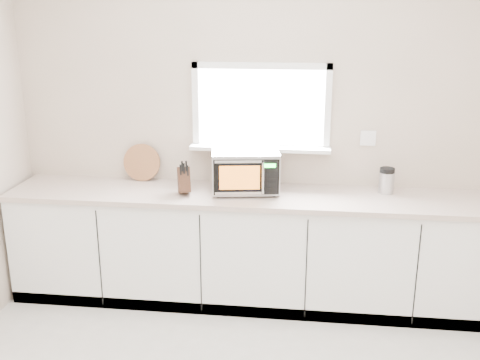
# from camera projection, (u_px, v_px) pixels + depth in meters

# --- Properties ---
(back_wall) EXTENTS (4.00, 0.17, 2.70)m
(back_wall) POSITION_uv_depth(u_px,v_px,m) (261.00, 130.00, 4.52)
(back_wall) COLOR beige
(back_wall) RESTS_ON ground
(cabinets) EXTENTS (3.92, 0.60, 0.88)m
(cabinets) POSITION_uv_depth(u_px,v_px,m) (257.00, 250.00, 4.51)
(cabinets) COLOR white
(cabinets) RESTS_ON ground
(countertop) EXTENTS (3.92, 0.64, 0.04)m
(countertop) POSITION_uv_depth(u_px,v_px,m) (257.00, 196.00, 4.36)
(countertop) COLOR #B7A597
(countertop) RESTS_ON cabinets
(microwave) EXTENTS (0.57, 0.48, 0.33)m
(microwave) POSITION_uv_depth(u_px,v_px,m) (245.00, 170.00, 4.38)
(microwave) COLOR black
(microwave) RESTS_ON countertop
(knife_block) EXTENTS (0.14, 0.21, 0.27)m
(knife_block) POSITION_uv_depth(u_px,v_px,m) (184.00, 179.00, 4.33)
(knife_block) COLOR #432318
(knife_block) RESTS_ON countertop
(cutting_board) EXTENTS (0.31, 0.07, 0.31)m
(cutting_board) POSITION_uv_depth(u_px,v_px,m) (142.00, 162.00, 4.67)
(cutting_board) COLOR #A2733F
(cutting_board) RESTS_ON countertop
(coffee_grinder) EXTENTS (0.14, 0.14, 0.21)m
(coffee_grinder) POSITION_uv_depth(u_px,v_px,m) (387.00, 180.00, 4.35)
(coffee_grinder) COLOR #ACAFB4
(coffee_grinder) RESTS_ON countertop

